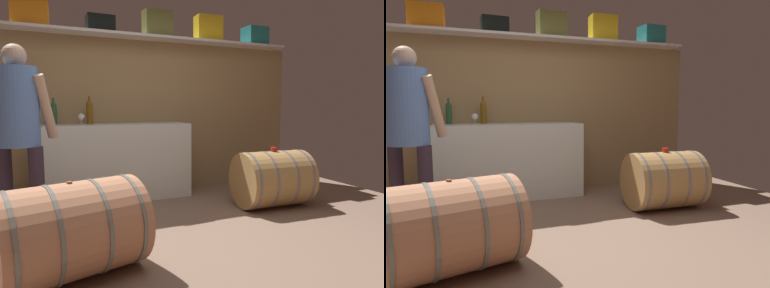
% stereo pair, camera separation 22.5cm
% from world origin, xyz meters
% --- Properties ---
extents(ground_plane, '(6.19, 7.61, 0.02)m').
position_xyz_m(ground_plane, '(0.00, 0.55, -0.01)').
color(ground_plane, '#836755').
extents(back_wall_panel, '(4.99, 0.10, 2.04)m').
position_xyz_m(back_wall_panel, '(0.00, 2.20, 1.02)').
color(back_wall_panel, '#9F8257').
rests_on(back_wall_panel, ground).
extents(high_shelf_board, '(4.59, 0.40, 0.03)m').
position_xyz_m(high_shelf_board, '(0.00, 2.05, 2.05)').
color(high_shelf_board, white).
rests_on(high_shelf_board, back_wall_panel).
extents(toolcase_orange, '(0.41, 0.26, 0.29)m').
position_xyz_m(toolcase_orange, '(-1.14, 2.05, 2.21)').
color(toolcase_orange, orange).
rests_on(toolcase_orange, high_shelf_board).
extents(toolcase_black, '(0.34, 0.22, 0.21)m').
position_xyz_m(toolcase_black, '(-0.36, 2.05, 2.17)').
color(toolcase_black, black).
rests_on(toolcase_black, high_shelf_board).
extents(toolcase_olive, '(0.39, 0.22, 0.34)m').
position_xyz_m(toolcase_olive, '(0.38, 2.05, 2.24)').
color(toolcase_olive, olive).
rests_on(toolcase_olive, high_shelf_board).
extents(toolcase_yellow, '(0.38, 0.26, 0.35)m').
position_xyz_m(toolcase_yellow, '(1.13, 2.05, 2.24)').
color(toolcase_yellow, yellow).
rests_on(toolcase_yellow, high_shelf_board).
extents(toolcase_teal, '(0.34, 0.28, 0.26)m').
position_xyz_m(toolcase_teal, '(1.90, 2.05, 2.20)').
color(toolcase_teal, teal).
rests_on(toolcase_teal, high_shelf_board).
extents(work_cabinet, '(1.81, 0.52, 0.95)m').
position_xyz_m(work_cabinet, '(-0.23, 1.88, 0.47)').
color(work_cabinet, silver).
rests_on(work_cabinet, ground).
extents(wine_bottle_green, '(0.07, 0.07, 0.32)m').
position_xyz_m(wine_bottle_green, '(-0.93, 2.02, 1.09)').
color(wine_bottle_green, '#265631').
rests_on(wine_bottle_green, work_cabinet).
extents(wine_bottle_amber, '(0.08, 0.08, 0.34)m').
position_xyz_m(wine_bottle_amber, '(-0.52, 2.00, 1.10)').
color(wine_bottle_amber, brown).
rests_on(wine_bottle_amber, work_cabinet).
extents(wine_glass, '(0.08, 0.08, 0.13)m').
position_xyz_m(wine_glass, '(-0.64, 1.84, 1.04)').
color(wine_glass, white).
rests_on(wine_glass, work_cabinet).
extents(wine_barrel_near, '(0.84, 0.69, 0.66)m').
position_xyz_m(wine_barrel_near, '(1.36, 0.83, 0.33)').
color(wine_barrel_near, '#AE844B').
rests_on(wine_barrel_near, ground).
extents(wine_barrel_far, '(1.07, 0.86, 0.67)m').
position_xyz_m(wine_barrel_far, '(-0.91, -0.00, 0.33)').
color(wine_barrel_far, tan).
rests_on(wine_barrel_far, ground).
extents(tasting_cup, '(0.07, 0.07, 0.04)m').
position_xyz_m(tasting_cup, '(1.37, 0.83, 0.67)').
color(tasting_cup, red).
rests_on(tasting_cup, wine_barrel_near).
extents(winemaker_pouring, '(0.57, 0.52, 1.69)m').
position_xyz_m(winemaker_pouring, '(-1.25, 0.91, 1.04)').
color(winemaker_pouring, '#322839').
rests_on(winemaker_pouring, ground).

